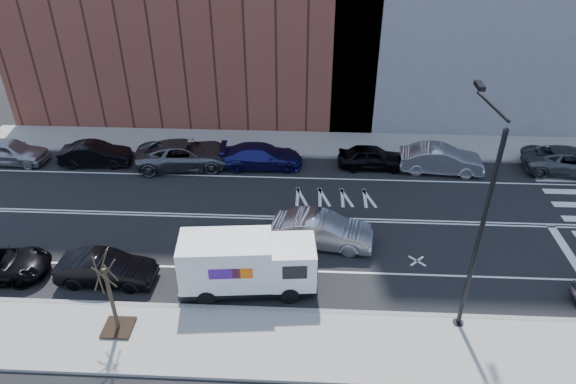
# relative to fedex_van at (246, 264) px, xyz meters

# --- Properties ---
(ground) EXTENTS (120.00, 120.00, 0.00)m
(ground) POSITION_rel_fedex_van_xyz_m (2.00, 5.60, -1.45)
(ground) COLOR black
(ground) RESTS_ON ground
(sidewalk_near) EXTENTS (44.00, 3.60, 0.15)m
(sidewalk_near) POSITION_rel_fedex_van_xyz_m (2.00, -3.20, -1.37)
(sidewalk_near) COLOR gray
(sidewalk_near) RESTS_ON ground
(sidewalk_far) EXTENTS (44.00, 3.60, 0.15)m
(sidewalk_far) POSITION_rel_fedex_van_xyz_m (2.00, 14.40, -1.37)
(sidewalk_far) COLOR gray
(sidewalk_far) RESTS_ON ground
(curb_near) EXTENTS (44.00, 0.25, 0.17)m
(curb_near) POSITION_rel_fedex_van_xyz_m (2.00, -1.40, -1.36)
(curb_near) COLOR gray
(curb_near) RESTS_ON ground
(curb_far) EXTENTS (44.00, 0.25, 0.17)m
(curb_far) POSITION_rel_fedex_van_xyz_m (2.00, 12.60, -1.36)
(curb_far) COLOR gray
(curb_far) RESTS_ON ground
(road_markings) EXTENTS (40.00, 8.60, 0.01)m
(road_markings) POSITION_rel_fedex_van_xyz_m (2.00, 5.60, -1.44)
(road_markings) COLOR white
(road_markings) RESTS_ON ground
(streetlight) EXTENTS (0.44, 4.02, 9.34)m
(streetlight) POSITION_rel_fedex_van_xyz_m (9.00, -1.31, 3.63)
(streetlight) COLOR black
(streetlight) RESTS_ON ground
(street_tree) EXTENTS (1.20, 1.20, 3.75)m
(street_tree) POSITION_rel_fedex_van_xyz_m (-5.00, -2.80, 0.00)
(street_tree) COLOR black
(street_tree) RESTS_ON ground
(fedex_van) EXTENTS (6.19, 2.60, 2.76)m
(fedex_van) POSITION_rel_fedex_van_xyz_m (0.00, 0.00, 0.00)
(fedex_van) COLOR black
(fedex_van) RESTS_ON ground
(far_parked_a) EXTENTS (4.75, 2.14, 1.58)m
(far_parked_a) POSITION_rel_fedex_van_xyz_m (-16.54, 10.99, -0.65)
(far_parked_a) COLOR #A2A1A6
(far_parked_a) RESTS_ON ground
(far_parked_b) EXTENTS (4.51, 1.78, 1.46)m
(far_parked_b) POSITION_rel_fedex_van_xyz_m (-11.00, 11.01, -0.72)
(far_parked_b) COLOR black
(far_parked_b) RESTS_ON ground
(far_parked_c) EXTENTS (6.34, 3.57, 1.67)m
(far_parked_c) POSITION_rel_fedex_van_xyz_m (-5.27, 11.07, -0.61)
(far_parked_c) COLOR #575A60
(far_parked_c) RESTS_ON ground
(far_parked_d) EXTENTS (5.23, 2.33, 1.49)m
(far_parked_d) POSITION_rel_fedex_van_xyz_m (-0.40, 11.26, -0.70)
(far_parked_d) COLOR navy
(far_parked_d) RESTS_ON ground
(far_parked_e) EXTENTS (4.30, 1.74, 1.46)m
(far_parked_e) POSITION_rel_fedex_van_xyz_m (6.59, 11.46, -0.71)
(far_parked_e) COLOR black
(far_parked_e) RESTS_ON ground
(far_parked_f) EXTENTS (5.20, 2.10, 1.68)m
(far_parked_f) POSITION_rel_fedex_van_xyz_m (10.80, 11.18, -0.61)
(far_parked_f) COLOR #A0A0A4
(far_parked_f) RESTS_ON ground
(far_parked_g) EXTENTS (5.92, 3.24, 1.57)m
(far_parked_g) POSITION_rel_fedex_van_xyz_m (18.80, 11.45, -0.66)
(far_parked_g) COLOR #494C51
(far_parked_g) RESTS_ON ground
(driving_sedan) EXTENTS (5.22, 2.41, 1.66)m
(driving_sedan) POSITION_rel_fedex_van_xyz_m (3.37, 3.44, -0.62)
(driving_sedan) COLOR #A6A6AB
(driving_sedan) RESTS_ON ground
(near_parked_rear_a) EXTENTS (4.48, 1.69, 1.46)m
(near_parked_rear_a) POSITION_rel_fedex_van_xyz_m (-6.45, 0.14, -0.72)
(near_parked_rear_a) COLOR black
(near_parked_rear_a) RESTS_ON ground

